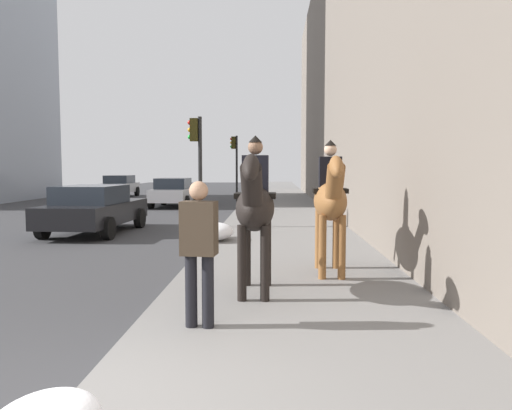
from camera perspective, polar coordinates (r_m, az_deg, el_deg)
mounted_horse_near at (r=7.15m, az=-0.13°, el=-0.10°), size 2.15×0.61×2.32m
mounted_horse_far at (r=8.58m, az=8.60°, el=0.66°), size 2.15×0.61×2.33m
pedestrian_greeting at (r=5.73m, az=-6.58°, el=-4.49°), size 0.30×0.43×1.70m
car_near_lane at (r=15.50m, az=-18.19°, el=-0.39°), size 4.46×2.24×1.44m
car_mid_lane at (r=24.91m, az=-9.45°, el=1.48°), size 3.94×2.00×1.44m
car_far_lane at (r=33.91m, az=-15.56°, el=2.16°), size 4.22×2.03×1.44m
traffic_light_near_curb at (r=15.37m, az=-6.81°, el=5.84°), size 0.20×0.44×3.52m
traffic_light_far_curb at (r=28.56m, az=-2.42°, el=5.51°), size 0.20×0.44×3.78m
snow_pile_far at (r=12.63m, az=-4.89°, el=-3.06°), size 1.30×1.00×0.45m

